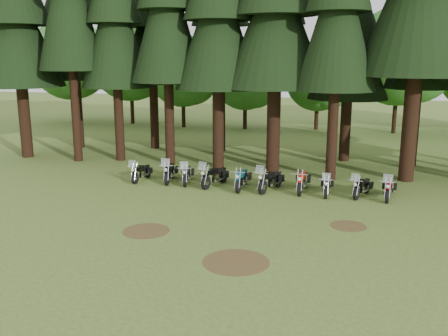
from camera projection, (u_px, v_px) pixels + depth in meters
The scene contains 26 objects.
ground at pixel (234, 221), 20.24m from camera, with size 120.00×120.00×0.00m, color #496526.
pine_front_0 at pixel (14, 3), 30.78m from camera, with size 5.49×5.49×16.17m.
pine_front_2 at pixel (113, 1), 29.72m from camera, with size 4.32×4.32×16.22m.
pine_back_1 at pixel (151, 7), 33.87m from camera, with size 4.52×4.52×16.22m.
pine_back_2 at pixel (220, 5), 32.73m from camera, with size 4.85×4.85×16.30m.
pine_back_3 at pixel (278, 2), 30.39m from camera, with size 4.35×4.35×16.20m.
pine_back_4 at pixel (351, 26), 29.93m from camera, with size 4.94×4.94×13.78m.
decid_0 at pixel (72, 62), 48.14m from camera, with size 8.00×7.78×10.00m.
decid_1 at pixel (133, 63), 47.15m from camera, with size 7.91×7.69×9.88m.
decid_2 at pixel (185, 73), 45.06m from camera, with size 6.72×6.53×8.40m.
decid_3 at pixel (248, 79), 44.11m from camera, with size 6.12×5.95×7.65m.
decid_4 at pixel (321, 80), 43.74m from camera, with size 5.93×5.76×7.41m.
decid_5 at pixel (404, 59), 41.12m from camera, with size 8.45×8.21×10.56m.
dirt_patch_0 at pixel (146, 231), 19.07m from camera, with size 1.80×1.80×0.01m, color #4C3D1E.
dirt_patch_1 at pixel (348, 226), 19.61m from camera, with size 1.40×1.40×0.01m, color #4C3D1E.
dirt_patch_2 at pixel (236, 262), 16.21m from camera, with size 2.20×2.20×0.01m, color #4C3D1E.
motorcycle_0 at pixel (141, 173), 26.57m from camera, with size 0.43×2.08×1.30m.
motorcycle_1 at pixel (169, 172), 26.38m from camera, with size 0.72×2.35×1.48m.
motorcycle_2 at pixel (187, 175), 26.04m from camera, with size 0.72×2.20×1.38m.
motorcycle_3 at pixel (214, 177), 25.50m from camera, with size 0.98×2.31×1.47m.
motorcycle_4 at pixel (242, 180), 24.96m from camera, with size 0.32×2.32×0.94m.
motorcycle_5 at pixel (270, 181), 24.63m from camera, with size 1.01×2.34×1.49m.
motorcycle_6 at pixel (302, 182), 24.46m from camera, with size 0.34×2.35×0.96m.
motorcycle_7 at pixel (327, 186), 23.92m from camera, with size 0.39×2.06×1.30m.
motorcycle_8 at pixel (362, 187), 23.62m from camera, with size 0.96×2.05×1.32m.
motorcycle_9 at pixel (389, 189), 23.23m from camera, with size 0.58×2.26×1.41m.
Camera 1 is at (4.39, -18.75, 6.59)m, focal length 40.00 mm.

